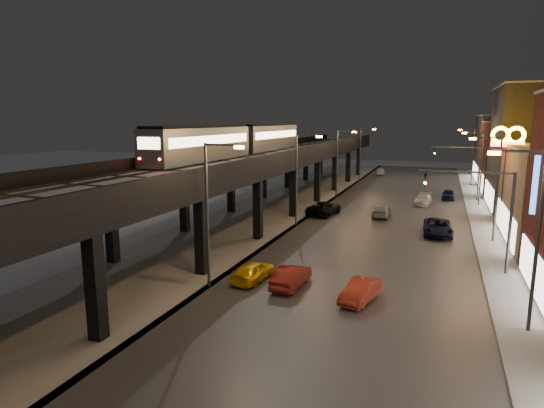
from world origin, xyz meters
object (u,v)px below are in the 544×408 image
(car_mid_silver, at_px, (324,209))
(car_far_white, at_px, (381,171))
(car_onc_white, at_px, (423,200))
(car_mid_dark, at_px, (381,211))
(car_onc_dark, at_px, (438,228))
(car_near_white, at_px, (291,277))
(subway_train, at_px, (240,139))
(car_onc_red, at_px, (448,195))
(car_taxi, at_px, (253,272))
(car_onc_silver, at_px, (361,292))

(car_mid_silver, bearing_deg, car_far_white, -83.52)
(car_mid_silver, relative_size, car_onc_white, 1.21)
(car_mid_dark, xyz_separation_m, car_onc_dark, (5.82, -6.42, 0.09))
(car_near_white, relative_size, car_onc_dark, 0.77)
(subway_train, bearing_deg, car_mid_silver, 11.90)
(car_far_white, distance_m, car_onc_white, 31.07)
(car_mid_silver, xyz_separation_m, car_onc_red, (12.90, 15.45, -0.08))
(car_mid_dark, relative_size, car_far_white, 1.08)
(car_near_white, xyz_separation_m, car_mid_dark, (2.58, 23.34, -0.03))
(car_taxi, height_order, car_onc_red, car_taxi)
(car_taxi, distance_m, car_onc_dark, 20.10)
(car_mid_silver, xyz_separation_m, car_far_white, (0.99, 39.84, -0.05))
(car_near_white, distance_m, car_onc_white, 32.83)
(car_onc_white, height_order, car_onc_red, car_onc_red)
(car_taxi, distance_m, car_onc_silver, 7.17)
(car_near_white, distance_m, car_onc_silver, 4.55)
(car_far_white, xyz_separation_m, car_onc_silver, (6.97, -62.71, -0.08))
(subway_train, height_order, car_onc_white, subway_train)
(car_onc_white, distance_m, car_onc_red, 6.14)
(car_far_white, bearing_deg, subway_train, 69.38)
(car_mid_dark, relative_size, car_onc_red, 1.14)
(subway_train, height_order, car_onc_silver, subway_train)
(car_mid_silver, distance_m, car_onc_red, 20.13)
(subway_train, height_order, car_near_white, subway_train)
(car_near_white, distance_m, car_onc_red, 38.72)
(car_taxi, xyz_separation_m, car_onc_white, (9.09, 32.07, -0.02))
(subway_train, relative_size, car_near_white, 8.29)
(car_onc_red, bearing_deg, car_onc_white, -117.73)
(car_near_white, xyz_separation_m, car_onc_silver, (4.49, -0.77, -0.05))
(car_far_white, distance_m, car_onc_silver, 63.10)
(car_taxi, relative_size, car_mid_dark, 0.88)
(car_mid_dark, height_order, car_far_white, car_far_white)
(car_far_white, bearing_deg, car_onc_dark, 96.62)
(subway_train, xyz_separation_m, car_onc_dark, (21.03, -3.26, -7.50))
(car_onc_white, bearing_deg, car_onc_silver, -87.74)
(car_far_white, relative_size, car_onc_red, 1.05)
(car_onc_silver, bearing_deg, subway_train, 142.53)
(car_far_white, height_order, car_onc_white, car_far_white)
(car_mid_dark, xyz_separation_m, car_far_white, (-5.07, 38.61, 0.06))
(car_near_white, height_order, car_onc_red, car_near_white)
(car_mid_dark, relative_size, car_onc_white, 1.00)
(car_mid_silver, xyz_separation_m, car_onc_silver, (7.96, -22.87, -0.13))
(car_taxi, relative_size, car_onc_white, 0.88)
(car_far_white, distance_m, car_onc_dark, 46.32)
(car_taxi, relative_size, car_near_white, 0.96)
(car_near_white, distance_m, car_onc_dark, 18.89)
(subway_train, distance_m, car_taxi, 23.66)
(car_near_white, bearing_deg, subway_train, -55.22)
(car_mid_silver, distance_m, car_onc_dark, 12.96)
(car_onc_red, bearing_deg, car_mid_silver, -128.64)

